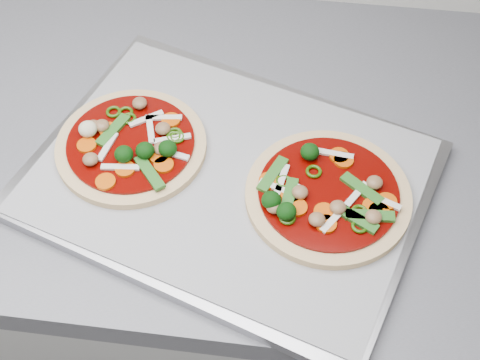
# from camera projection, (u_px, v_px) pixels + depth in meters

# --- Properties ---
(baking_tray) EXTENTS (0.57, 0.49, 0.02)m
(baking_tray) POSITION_uv_depth(u_px,v_px,m) (228.00, 179.00, 0.85)
(baking_tray) COLOR #97969C
(baking_tray) RESTS_ON countertop
(parchment) EXTENTS (0.54, 0.46, 0.00)m
(parchment) POSITION_uv_depth(u_px,v_px,m) (228.00, 175.00, 0.84)
(parchment) COLOR #99999E
(parchment) RESTS_ON baking_tray
(pizza_left) EXTENTS (0.27, 0.27, 0.03)m
(pizza_left) POSITION_uv_depth(u_px,v_px,m) (131.00, 144.00, 0.86)
(pizza_left) COLOR tan
(pizza_left) RESTS_ON parchment
(pizza_right) EXTENTS (0.20, 0.20, 0.03)m
(pizza_right) POSITION_uv_depth(u_px,v_px,m) (326.00, 195.00, 0.81)
(pizza_right) COLOR tan
(pizza_right) RESTS_ON parchment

